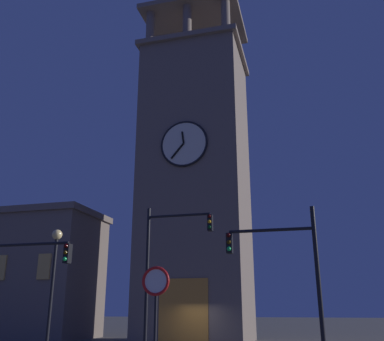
{
  "coord_description": "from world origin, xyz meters",
  "views": [
    {
      "loc": [
        -6.81,
        25.3,
        2.14
      ],
      "look_at": [
        1.35,
        -5.03,
        12.27
      ],
      "focal_mm": 40.28,
      "sensor_mm": 36.0,
      "label": 1
    }
  ],
  "objects_px": {
    "traffic_signal_near": "(5,273)",
    "street_lamp": "(54,269)",
    "traffic_signal_mid": "(287,266)",
    "clocktower": "(196,179)",
    "traffic_signal_far": "(166,257)",
    "no_horn_sign": "(156,293)"
  },
  "relations": [
    {
      "from": "clocktower",
      "to": "traffic_signal_mid",
      "type": "height_order",
      "value": "clocktower"
    },
    {
      "from": "traffic_signal_near",
      "to": "street_lamp",
      "type": "distance_m",
      "value": 1.97
    },
    {
      "from": "clocktower",
      "to": "traffic_signal_far",
      "type": "height_order",
      "value": "clocktower"
    },
    {
      "from": "street_lamp",
      "to": "no_horn_sign",
      "type": "distance_m",
      "value": 8.52
    },
    {
      "from": "traffic_signal_near",
      "to": "street_lamp",
      "type": "relative_size",
      "value": 0.98
    },
    {
      "from": "no_horn_sign",
      "to": "street_lamp",
      "type": "bearing_deg",
      "value": -39.18
    },
    {
      "from": "clocktower",
      "to": "street_lamp",
      "type": "relative_size",
      "value": 5.15
    },
    {
      "from": "street_lamp",
      "to": "no_horn_sign",
      "type": "xyz_separation_m",
      "value": [
        -6.54,
        5.33,
        -1.22
      ]
    },
    {
      "from": "traffic_signal_near",
      "to": "no_horn_sign",
      "type": "relative_size",
      "value": 1.65
    },
    {
      "from": "traffic_signal_near",
      "to": "traffic_signal_mid",
      "type": "relative_size",
      "value": 0.94
    },
    {
      "from": "traffic_signal_mid",
      "to": "traffic_signal_near",
      "type": "bearing_deg",
      "value": 3.86
    },
    {
      "from": "traffic_signal_near",
      "to": "traffic_signal_mid",
      "type": "distance_m",
      "value": 11.04
    },
    {
      "from": "traffic_signal_far",
      "to": "no_horn_sign",
      "type": "xyz_separation_m",
      "value": [
        -2.31,
        7.74,
        -1.84
      ]
    },
    {
      "from": "clocktower",
      "to": "traffic_signal_mid",
      "type": "bearing_deg",
      "value": 115.95
    },
    {
      "from": "clocktower",
      "to": "traffic_signal_far",
      "type": "xyz_separation_m",
      "value": [
        -1.49,
        11.32,
        -7.13
      ]
    },
    {
      "from": "street_lamp",
      "to": "no_horn_sign",
      "type": "bearing_deg",
      "value": 140.82
    },
    {
      "from": "clocktower",
      "to": "traffic_signal_mid",
      "type": "distance_m",
      "value": 17.98
    },
    {
      "from": "no_horn_sign",
      "to": "traffic_signal_mid",
      "type": "bearing_deg",
      "value": -125.61
    },
    {
      "from": "clocktower",
      "to": "traffic_signal_near",
      "type": "height_order",
      "value": "clocktower"
    },
    {
      "from": "traffic_signal_near",
      "to": "traffic_signal_mid",
      "type": "bearing_deg",
      "value": -176.14
    },
    {
      "from": "traffic_signal_far",
      "to": "street_lamp",
      "type": "bearing_deg",
      "value": 29.72
    },
    {
      "from": "traffic_signal_far",
      "to": "clocktower",
      "type": "bearing_deg",
      "value": -82.49
    }
  ]
}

